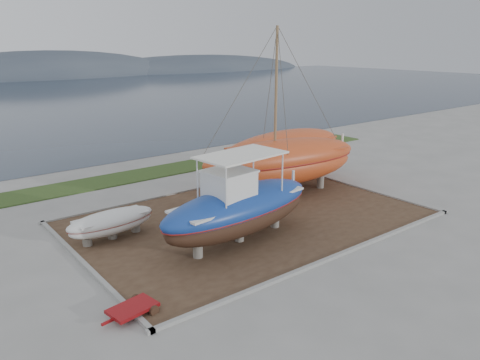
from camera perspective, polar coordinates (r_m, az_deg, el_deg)
ground at (r=22.79m, az=7.54°, el=-7.55°), size 140.00×140.00×0.00m
dirt_patch at (r=25.51m, az=1.14°, el=-4.66°), size 18.00×12.00×0.06m
curb_frame at (r=25.49m, az=1.14°, el=-4.56°), size 18.60×12.60×0.15m
grass_strip at (r=34.74m, az=-10.90°, el=0.85°), size 44.00×3.00×0.08m
blue_caique at (r=21.86m, az=-0.09°, el=-2.29°), size 9.11×3.71×4.26m
white_dinghy at (r=23.51m, az=-15.38°, el=-5.34°), size 4.54×1.97×1.33m
orange_sailboat at (r=28.14m, az=5.28°, el=7.95°), size 11.05×4.77×10.05m
orange_bare_hull at (r=31.29m, az=5.30°, el=2.67°), size 10.77×3.94×3.46m
red_trailer at (r=17.43m, az=-12.94°, el=-15.28°), size 2.63×1.61×0.35m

